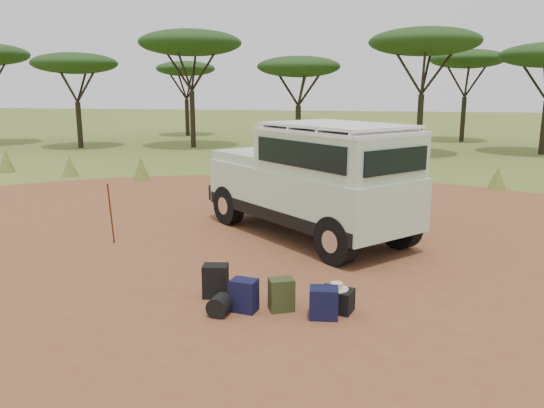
% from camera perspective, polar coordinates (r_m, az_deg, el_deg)
% --- Properties ---
extents(ground, '(140.00, 140.00, 0.00)m').
position_cam_1_polar(ground, '(9.73, -2.88, -6.84)').
color(ground, '#536724').
rests_on(ground, ground).
extents(dirt_clearing, '(23.00, 23.00, 0.01)m').
position_cam_1_polar(dirt_clearing, '(9.73, -2.88, -6.82)').
color(dirt_clearing, brown).
rests_on(dirt_clearing, ground).
extents(grass_fringe, '(36.60, 1.60, 0.90)m').
position_cam_1_polar(grass_fringe, '(17.91, 4.58, 3.32)').
color(grass_fringe, '#536724').
rests_on(grass_fringe, ground).
extents(acacia_treeline, '(46.70, 13.20, 6.26)m').
position_cam_1_polar(acacia_treeline, '(28.78, 9.06, 15.51)').
color(acacia_treeline, black).
rests_on(acacia_treeline, ground).
extents(safari_vehicle, '(5.15, 4.91, 2.51)m').
position_cam_1_polar(safari_vehicle, '(11.46, 4.43, 2.33)').
color(safari_vehicle, '#B6D3B4').
rests_on(safari_vehicle, ground).
extents(walking_staff, '(0.17, 0.39, 1.34)m').
position_cam_1_polar(walking_staff, '(11.37, -16.94, -1.03)').
color(walking_staff, maroon).
rests_on(walking_staff, ground).
extents(backpack_black, '(0.43, 0.34, 0.53)m').
position_cam_1_polar(backpack_black, '(8.37, -6.09, -8.24)').
color(backpack_black, black).
rests_on(backpack_black, ground).
extents(backpack_navy, '(0.41, 0.32, 0.49)m').
position_cam_1_polar(backpack_navy, '(7.83, -3.01, -9.80)').
color(backpack_navy, black).
rests_on(backpack_navy, ground).
extents(backpack_olive, '(0.43, 0.38, 0.49)m').
position_cam_1_polar(backpack_olive, '(7.85, 1.01, -9.74)').
color(backpack_olive, '#2E3D1C').
rests_on(backpack_olive, ground).
extents(duffel_navy, '(0.43, 0.34, 0.45)m').
position_cam_1_polar(duffel_navy, '(7.65, 5.58, -10.56)').
color(duffel_navy, black).
rests_on(duffel_navy, ground).
extents(hard_case, '(0.54, 0.44, 0.34)m').
position_cam_1_polar(hard_case, '(7.91, 6.92, -10.23)').
color(hard_case, black).
rests_on(hard_case, ground).
extents(stuff_sack, '(0.33, 0.33, 0.30)m').
position_cam_1_polar(stuff_sack, '(7.76, -5.66, -10.82)').
color(stuff_sack, black).
rests_on(stuff_sack, ground).
extents(safari_hat, '(0.35, 0.35, 0.10)m').
position_cam_1_polar(safari_hat, '(7.83, 6.96, -8.83)').
color(safari_hat, beige).
rests_on(safari_hat, hard_case).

